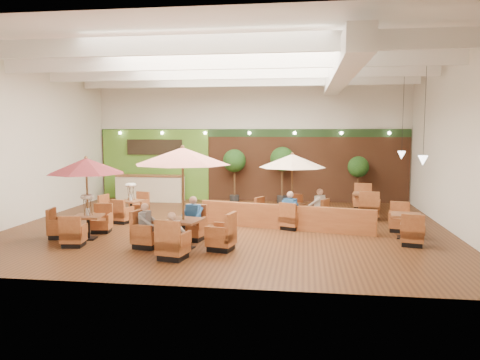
% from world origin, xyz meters
% --- Properties ---
extents(room, '(14.04, 14.00, 5.52)m').
position_xyz_m(room, '(0.25, 1.22, 3.63)').
color(room, '#381E0F').
rests_on(room, ground).
extents(service_counter, '(3.00, 0.75, 1.18)m').
position_xyz_m(service_counter, '(-4.40, 5.10, 0.58)').
color(service_counter, beige).
rests_on(service_counter, ground).
extents(booth_divider, '(5.62, 1.44, 0.79)m').
position_xyz_m(booth_divider, '(1.83, -0.17, 0.40)').
color(booth_divider, brown).
rests_on(booth_divider, ground).
extents(table_0, '(2.33, 2.42, 2.43)m').
position_xyz_m(table_0, '(-3.83, -2.31, 1.74)').
color(table_0, brown).
rests_on(table_0, ground).
extents(table_1, '(2.81, 2.81, 2.77)m').
position_xyz_m(table_1, '(-0.73, -3.05, 1.87)').
color(table_1, brown).
rests_on(table_1, ground).
extents(table_2, '(2.53, 2.53, 2.43)m').
position_xyz_m(table_2, '(2.03, 0.74, 1.67)').
color(table_2, brown).
rests_on(table_2, ground).
extents(table_3, '(1.65, 2.37, 1.45)m').
position_xyz_m(table_3, '(-3.92, 0.93, 0.44)').
color(table_3, brown).
rests_on(table_3, ground).
extents(table_4, '(0.98, 2.55, 0.92)m').
position_xyz_m(table_4, '(5.40, -0.93, 0.35)').
color(table_4, brown).
rests_on(table_4, ground).
extents(table_5, '(1.08, 2.87, 1.04)m').
position_xyz_m(table_5, '(4.74, 2.92, 0.40)').
color(table_5, brown).
rests_on(table_5, ground).
extents(topiary_0, '(1.01, 1.01, 2.34)m').
position_xyz_m(topiary_0, '(-0.61, 5.30, 1.75)').
color(topiary_0, black).
rests_on(topiary_0, ground).
extents(topiary_1, '(1.06, 1.06, 2.46)m').
position_xyz_m(topiary_1, '(1.49, 5.30, 1.83)').
color(topiary_1, black).
rests_on(topiary_1, ground).
extents(topiary_2, '(0.89, 0.89, 2.07)m').
position_xyz_m(topiary_2, '(4.70, 5.30, 1.54)').
color(topiary_2, black).
rests_on(topiary_2, ground).
extents(diner_0, '(0.38, 0.33, 0.72)m').
position_xyz_m(diner_0, '(-0.73, -4.06, 0.73)').
color(diner_0, white).
rests_on(diner_0, ground).
extents(diner_1, '(0.44, 0.38, 0.82)m').
position_xyz_m(diner_1, '(-0.73, -2.03, 0.76)').
color(diner_1, '#225495').
rests_on(diner_1, ground).
extents(diner_2, '(0.32, 0.38, 0.75)m').
position_xyz_m(diner_2, '(-1.74, -3.05, 0.74)').
color(diner_2, slate).
rests_on(diner_2, ground).
extents(diner_3, '(0.44, 0.43, 0.78)m').
position_xyz_m(diner_3, '(2.03, -0.14, 0.75)').
color(diner_3, '#225495').
rests_on(diner_3, ground).
extents(diner_4, '(0.42, 0.43, 0.77)m').
position_xyz_m(diner_4, '(2.92, 0.74, 0.75)').
color(diner_4, white).
rests_on(diner_4, ground).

